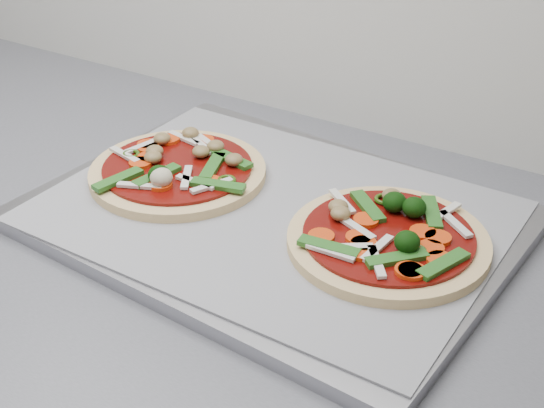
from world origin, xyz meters
The scene contains 4 objects.
baking_tray centered at (0.53, 1.35, 0.91)m, with size 0.47×0.35×0.02m, color #9B9AA0.
parchment centered at (0.53, 1.35, 0.92)m, with size 0.45×0.33×0.00m, color gray.
pizza_left centered at (0.40, 1.35, 0.93)m, with size 0.21×0.21×0.03m.
pizza_right centered at (0.66, 1.35, 0.93)m, with size 0.21×0.21×0.03m.
Camera 1 is at (0.87, 0.78, 1.32)m, focal length 50.00 mm.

